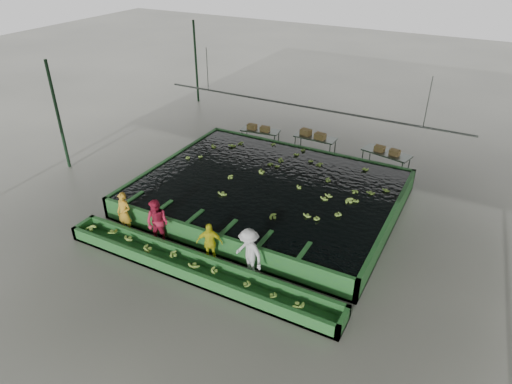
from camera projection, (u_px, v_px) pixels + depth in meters
The scene contains 21 objects.
ground at pixel (250, 220), 17.52m from camera, with size 80.00×80.00×0.00m, color slate.
shed_roof at pixel (249, 94), 15.02m from camera, with size 20.00×22.00×0.04m, color gray.
shed_posts at pixel (249, 162), 16.27m from camera, with size 20.00×22.00×5.00m, color black, non-canonical shape.
flotation_tank at pixel (268, 193), 18.44m from camera, with size 10.00×8.00×0.90m, color #29692C, non-canonical shape.
tank_water at pixel (268, 184), 18.24m from camera, with size 9.70×7.70×0.00m, color black.
sorting_trough at pixel (196, 268), 14.65m from camera, with size 10.00×1.00×0.50m, color #29692C, non-canonical shape.
cableway_rail at pixel (305, 107), 19.83m from camera, with size 0.08×0.08×14.00m, color #59605B.
rail_hanger_left at pixel (207, 69), 21.37m from camera, with size 0.04×0.04×2.00m, color #59605B.
rail_hanger_right at pixel (428, 102), 17.29m from camera, with size 0.04×0.04×2.00m, color #59605B.
worker_a at pixel (124, 213), 16.46m from camera, with size 0.59×0.39×1.63m, color gold.
worker_b at pixel (157, 223), 15.81m from camera, with size 0.85×0.66×1.75m, color #BD1F3F.
worker_c at pixel (209, 243), 15.00m from camera, with size 0.88×0.37×1.51m, color yellow.
worker_d at pixel (249, 253), 14.33m from camera, with size 1.13×0.65×1.75m, color silver.
packing_table_left at pixel (260, 138), 23.31m from camera, with size 1.94×0.78×0.88m, color #59605B, non-canonical shape.
packing_table_mid at pixel (315, 145), 22.44m from camera, with size 2.03×0.81×0.92m, color #59605B, non-canonical shape.
packing_table_right at pixel (385, 162), 20.78m from camera, with size 2.15×0.86×0.98m, color #59605B, non-canonical shape.
box_stack_left at pixel (258, 130), 23.04m from camera, with size 1.18×0.33×0.25m, color olive, non-canonical shape.
box_stack_mid at pixel (313, 137), 22.20m from camera, with size 1.32×0.37×0.29m, color olive, non-canonical shape.
box_stack_right at pixel (387, 153), 20.47m from camera, with size 1.15×0.32×0.25m, color olive, non-canonical shape.
floating_bananas at pixel (276, 176), 18.85m from camera, with size 8.94×6.10×0.12m, color #92C345, non-canonical shape.
trough_bananas at pixel (196, 265), 14.57m from camera, with size 8.86×0.59×0.12m, color #92C345, non-canonical shape.
Camera 1 is at (7.10, -12.78, 9.72)m, focal length 32.00 mm.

